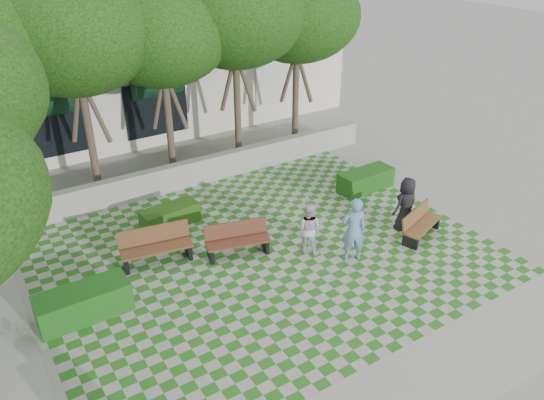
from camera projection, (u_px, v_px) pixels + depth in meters
ground at (286, 273)px, 14.20m from camera, size 90.00×90.00×0.00m
lawn at (267, 255)px, 14.94m from camera, size 12.00×12.00×0.00m
sidewalk_south at (415, 390)px, 10.71m from camera, size 16.00×2.00×0.01m
retaining_wall at (188, 174)px, 18.59m from camera, size 15.00×0.36×0.90m
bench_east at (420, 224)px, 15.63m from camera, size 1.75×1.06×0.87m
bench_mid at (237, 240)px, 14.80m from camera, size 1.88×1.02×0.94m
bench_west at (156, 246)px, 14.45m from camera, size 2.02×0.97×1.02m
hedge_east at (366, 180)px, 18.37m from camera, size 2.02×0.86×0.70m
hedge_midleft at (170, 216)px, 16.27m from camera, size 1.82×0.87×0.62m
hedge_west at (84, 303)px, 12.53m from camera, size 2.16×0.89×0.75m
person_blue at (353, 230)px, 14.34m from camera, size 0.82×0.69×1.90m
person_dark at (406, 204)px, 15.84m from camera, size 0.85×0.57×1.68m
person_white at (308, 228)px, 14.77m from camera, size 0.93×0.94×1.54m
tree_row at (120, 44)px, 15.28m from camera, size 17.70×13.40×7.41m
building at (131, 64)px, 23.90m from camera, size 18.00×8.92×5.15m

